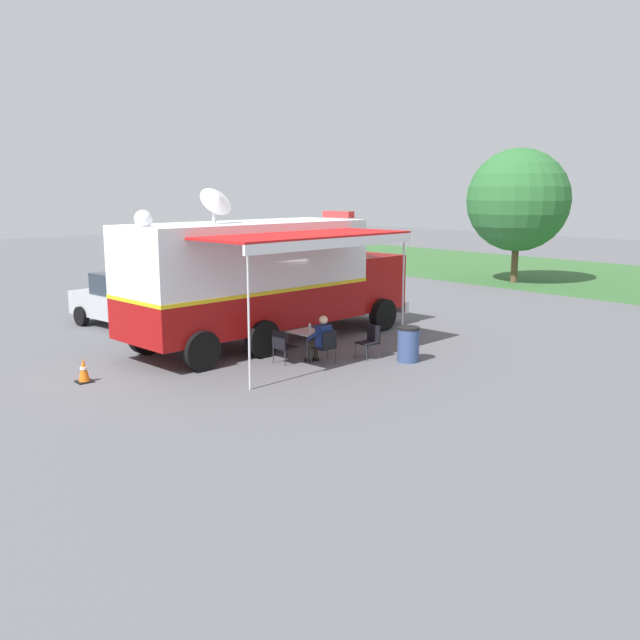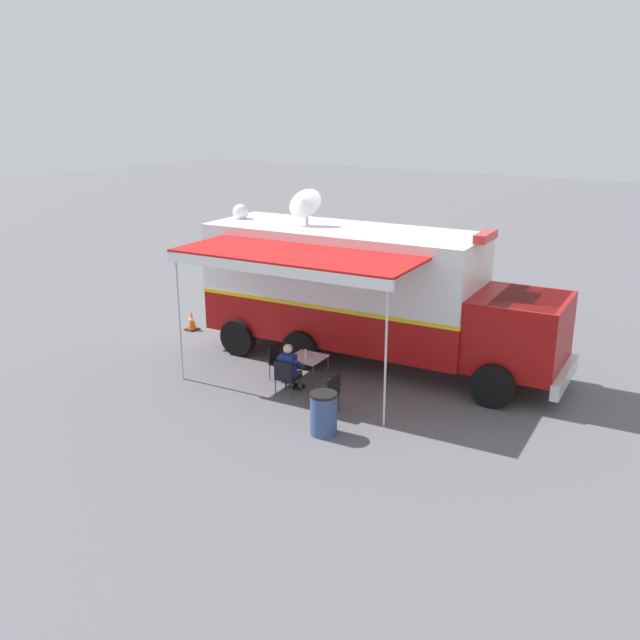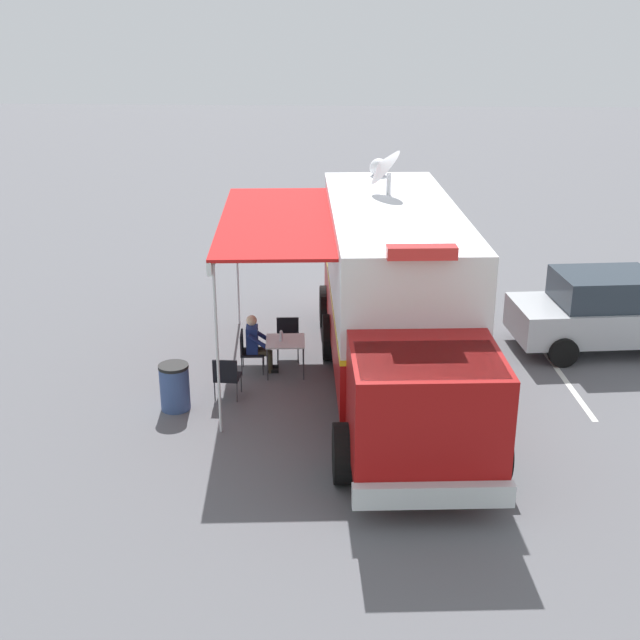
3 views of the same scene
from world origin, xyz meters
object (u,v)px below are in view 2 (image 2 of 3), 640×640
Objects in this scene: trash_bin at (324,413)px; folding_chair_at_table at (286,375)px; car_behind_truck at (385,282)px; traffic_cone at (192,321)px; command_truck at (368,291)px; water_bottle at (306,354)px; folding_chair_beside_table at (278,359)px; folding_chair_spare_by_truck at (329,391)px; folding_table at (307,359)px; seated_responder at (290,367)px.

folding_chair_at_table is at bearing -122.46° from trash_bin.
car_behind_truck is at bearing -168.01° from folding_chair_at_table.
car_behind_truck is (-5.40, 3.66, 0.60)m from traffic_cone.
water_bottle is (2.29, -0.37, -1.11)m from command_truck.
folding_chair_beside_table is 4.81m from traffic_cone.
folding_chair_at_table is 5.85m from traffic_cone.
trash_bin is at bearing 18.42° from command_truck.
command_truck is 6.01m from traffic_cone.
traffic_cone is at bearing -109.97° from folding_chair_beside_table.
command_truck is 11.10× the size of folding_chair_at_table.
folding_chair_spare_by_truck is 1.50× the size of traffic_cone.
folding_table is at bearing 13.67° from car_behind_truck.
folding_chair_spare_by_truck is 0.20× the size of car_behind_truck.
command_truck is 2.57m from folding_table.
seated_responder reaches higher than trash_bin.
traffic_cone is at bearing -112.74° from seated_responder.
car_behind_truck reaches higher than traffic_cone.
command_truck is 2.92m from folding_chair_beside_table.
traffic_cone is 0.13× the size of car_behind_truck.
water_bottle is 0.26× the size of folding_chair_at_table.
command_truck is 2.20× the size of car_behind_truck.
car_behind_truck is (-4.80, -2.08, -1.06)m from command_truck.
folding_table reaches higher than traffic_cone.
trash_bin is (1.92, 2.61, -0.06)m from folding_chair_beside_table.
folding_chair_at_table is 1.00× the size of folding_chair_beside_table.
folding_chair_at_table is at bearing 11.99° from car_behind_truck.
command_truck is at bearing 170.81° from water_bottle.
command_truck is at bearing 23.46° from car_behind_truck.
trash_bin is 7.97m from traffic_cone.
water_bottle is at bearing 86.32° from folding_chair_beside_table.
folding_table is at bearing 176.71° from folding_chair_at_table.
trash_bin is at bearing 53.73° from seated_responder.
folding_chair_beside_table is at bearing -126.33° from trash_bin.
traffic_cone is (-2.41, -5.32, -0.23)m from folding_chair_at_table.
command_truck is 3.65m from folding_chair_spare_by_truck.
water_bottle is 0.05× the size of car_behind_truck.
seated_responder is at bearing -175.27° from folding_chair_at_table.
water_bottle is 0.18× the size of seated_responder.
seated_responder is 0.28× the size of car_behind_truck.
seated_responder reaches higher than folding_chair_beside_table.
command_truck is at bearing 170.22° from folding_table.
car_behind_truck is (-8.04, -3.00, 0.37)m from folding_chair_spare_by_truck.
folding_chair_beside_table is at bearing -115.09° from folding_chair_spare_by_truck.
command_truck is at bearing -164.23° from folding_chair_spare_by_truck.
folding_table is 0.86m from folding_chair_beside_table.
folding_table is at bearing -9.78° from command_truck.
seated_responder is at bearing -8.91° from command_truck.
traffic_cone is at bearing -116.55° from trash_bin.
folding_table is 5.62m from traffic_cone.
command_truck is 11.10× the size of folding_chair_beside_table.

